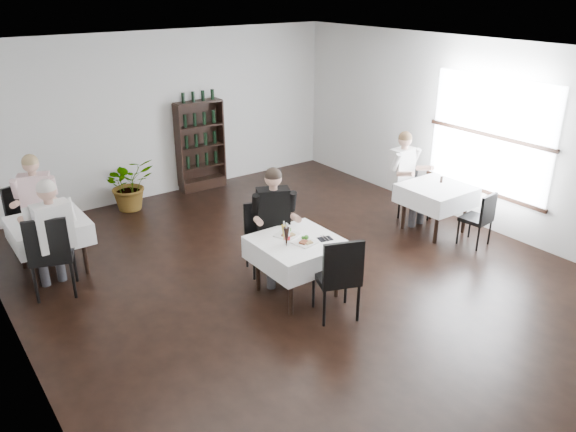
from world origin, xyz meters
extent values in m
plane|color=black|center=(0.00, 0.00, 0.00)|extent=(9.00, 9.00, 0.00)
plane|color=white|center=(0.00, 0.00, 3.00)|extent=(9.00, 9.00, 0.00)
plane|color=silver|center=(0.00, 4.50, 1.50)|extent=(7.00, 0.00, 7.00)
plane|color=silver|center=(-3.50, 0.00, 1.50)|extent=(0.00, 9.00, 9.00)
plane|color=silver|center=(3.50, 0.00, 1.50)|extent=(0.00, 9.00, 9.00)
cube|color=white|center=(3.48, 0.00, 1.55)|extent=(0.03, 2.20, 1.80)
cube|color=black|center=(3.46, 0.00, 0.63)|extent=(0.05, 2.30, 0.06)
cube|color=black|center=(0.60, 4.32, 0.10)|extent=(0.90, 0.28, 0.20)
cylinder|color=black|center=(-0.67, -0.36, 0.35)|extent=(0.06, 0.06, 0.71)
cylinder|color=black|center=(-0.67, 0.36, 0.35)|extent=(0.06, 0.06, 0.71)
cylinder|color=black|center=(0.07, -0.36, 0.35)|extent=(0.06, 0.06, 0.71)
cylinder|color=black|center=(0.07, 0.36, 0.35)|extent=(0.06, 0.06, 0.71)
cube|color=black|center=(-0.30, 0.00, 0.73)|extent=(0.85, 0.85, 0.04)
cube|color=white|center=(-0.30, 0.00, 0.62)|extent=(1.03, 1.03, 0.30)
cylinder|color=black|center=(-3.04, 2.16, 0.35)|extent=(0.06, 0.06, 0.71)
cylinder|color=black|center=(-3.04, 2.84, 0.35)|extent=(0.06, 0.06, 0.71)
cylinder|color=black|center=(-2.36, 2.16, 0.35)|extent=(0.06, 0.06, 0.71)
cylinder|color=black|center=(-2.36, 2.84, 0.35)|extent=(0.06, 0.06, 0.71)
cube|color=black|center=(-2.70, 2.50, 0.73)|extent=(0.80, 0.80, 0.04)
cube|color=white|center=(-2.70, 2.50, 0.62)|extent=(0.98, 0.98, 0.30)
cylinder|color=black|center=(2.36, -0.04, 0.35)|extent=(0.06, 0.06, 0.71)
cylinder|color=black|center=(2.36, 0.64, 0.35)|extent=(0.06, 0.06, 0.71)
cylinder|color=black|center=(3.04, -0.04, 0.35)|extent=(0.06, 0.06, 0.71)
cylinder|color=black|center=(3.04, 0.64, 0.35)|extent=(0.06, 0.06, 0.71)
cube|color=black|center=(2.70, 0.30, 0.73)|extent=(0.80, 0.80, 0.04)
cube|color=white|center=(2.70, 0.30, 0.62)|extent=(0.98, 0.98, 0.30)
imported|color=#23591E|center=(-0.95, 4.10, 0.47)|extent=(0.87, 0.76, 0.94)
cylinder|color=black|center=(-0.56, 0.63, 0.22)|extent=(0.03, 0.03, 0.44)
cylinder|color=black|center=(-0.44, 1.00, 0.22)|extent=(0.03, 0.03, 0.44)
cylinder|color=black|center=(-0.19, 0.52, 0.22)|extent=(0.03, 0.03, 0.44)
cylinder|color=black|center=(-0.07, 0.89, 0.22)|extent=(0.03, 0.03, 0.44)
cube|color=black|center=(-0.31, 0.76, 0.47)|extent=(0.56, 0.56, 0.07)
cube|color=black|center=(-0.25, 0.95, 0.73)|extent=(0.44, 0.18, 0.48)
cylinder|color=black|center=(0.06, -0.55, 0.25)|extent=(0.04, 0.04, 0.49)
cylinder|color=black|center=(-0.09, -0.95, 0.25)|extent=(0.04, 0.04, 0.49)
cylinder|color=black|center=(-0.34, -0.40, 0.25)|extent=(0.04, 0.04, 0.49)
cylinder|color=black|center=(-0.49, -0.79, 0.25)|extent=(0.04, 0.04, 0.49)
cube|color=black|center=(-0.22, -0.67, 0.52)|extent=(0.63, 0.63, 0.07)
cube|color=black|center=(-0.30, -0.88, 0.81)|extent=(0.48, 0.22, 0.53)
cylinder|color=black|center=(-2.89, 2.94, 0.24)|extent=(0.04, 0.04, 0.48)
cylinder|color=black|center=(-3.05, 3.33, 0.24)|extent=(0.04, 0.04, 0.48)
cylinder|color=black|center=(-2.51, 3.10, 0.24)|extent=(0.04, 0.04, 0.48)
cylinder|color=black|center=(-2.66, 3.49, 0.24)|extent=(0.04, 0.04, 0.48)
cube|color=black|center=(-2.78, 3.21, 0.51)|extent=(0.63, 0.63, 0.07)
cube|color=black|center=(-2.86, 3.42, 0.80)|extent=(0.47, 0.23, 0.52)
cylinder|color=black|center=(-2.55, 2.01, 0.26)|extent=(0.04, 0.04, 0.52)
cylinder|color=black|center=(-2.69, 1.59, 0.26)|extent=(0.04, 0.04, 0.52)
cylinder|color=black|center=(-2.97, 2.16, 0.26)|extent=(0.04, 0.04, 0.52)
cylinder|color=black|center=(-3.12, 1.73, 0.26)|extent=(0.04, 0.04, 0.52)
cube|color=black|center=(-2.83, 1.87, 0.55)|extent=(0.65, 0.65, 0.08)
cube|color=black|center=(-2.91, 1.65, 0.85)|extent=(0.51, 0.22, 0.56)
cylinder|color=black|center=(2.60, 0.63, 0.20)|extent=(0.03, 0.03, 0.40)
cylinder|color=black|center=(2.61, 0.98, 0.20)|extent=(0.03, 0.03, 0.40)
cylinder|color=black|center=(2.95, 0.63, 0.20)|extent=(0.03, 0.03, 0.40)
cylinder|color=black|center=(2.96, 0.97, 0.20)|extent=(0.03, 0.03, 0.40)
cube|color=black|center=(2.78, 0.80, 0.43)|extent=(0.41, 0.41, 0.06)
cube|color=black|center=(2.79, 0.99, 0.66)|extent=(0.40, 0.05, 0.44)
cylinder|color=black|center=(2.96, -0.22, 0.20)|extent=(0.03, 0.03, 0.39)
cylinder|color=black|center=(3.00, -0.56, 0.20)|extent=(0.03, 0.03, 0.39)
cylinder|color=black|center=(2.62, -0.26, 0.20)|extent=(0.03, 0.03, 0.39)
cylinder|color=black|center=(2.66, -0.60, 0.20)|extent=(0.03, 0.03, 0.39)
cube|color=black|center=(2.81, -0.41, 0.42)|extent=(0.44, 0.44, 0.06)
cube|color=black|center=(2.83, -0.59, 0.65)|extent=(0.40, 0.09, 0.43)
cube|color=#3A3A41|center=(-0.41, 0.49, 0.60)|extent=(0.32, 0.47, 0.15)
cylinder|color=#3A3A41|center=(-0.49, 0.31, 0.26)|extent=(0.12, 0.12, 0.53)
cube|color=#3A3A41|center=(-0.22, 0.40, 0.60)|extent=(0.32, 0.47, 0.15)
cylinder|color=#3A3A41|center=(-0.30, 0.23, 0.26)|extent=(0.12, 0.12, 0.53)
cube|color=black|center=(-0.23, 0.63, 0.96)|extent=(0.49, 0.39, 0.59)
cylinder|color=tan|center=(-0.58, 0.47, 0.94)|extent=(0.22, 0.34, 0.17)
cylinder|color=tan|center=(-0.13, 0.27, 0.94)|extent=(0.22, 0.34, 0.17)
sphere|color=tan|center=(-0.24, 0.61, 1.41)|extent=(0.23, 0.23, 0.23)
sphere|color=black|center=(-0.24, 0.61, 1.44)|extent=(0.23, 0.23, 0.23)
cube|color=#3A3A41|center=(-2.83, 2.96, 0.60)|extent=(0.29, 0.48, 0.15)
cylinder|color=#3A3A41|center=(-2.90, 2.78, 0.26)|extent=(0.12, 0.12, 0.53)
cube|color=#3A3A41|center=(-2.63, 2.89, 0.60)|extent=(0.29, 0.48, 0.15)
cylinder|color=#3A3A41|center=(-2.69, 2.71, 0.26)|extent=(0.12, 0.12, 0.53)
cube|color=beige|center=(-2.66, 3.12, 0.96)|extent=(0.49, 0.36, 0.59)
cylinder|color=tan|center=(-2.99, 2.93, 0.94)|extent=(0.19, 0.34, 0.17)
cylinder|color=tan|center=(-2.52, 2.76, 0.94)|extent=(0.19, 0.34, 0.17)
sphere|color=tan|center=(-2.67, 3.10, 1.41)|extent=(0.23, 0.23, 0.23)
sphere|color=olive|center=(-2.67, 3.10, 1.45)|extent=(0.23, 0.23, 0.23)
cube|color=#3A3A41|center=(-2.69, 1.96, 0.62)|extent=(0.19, 0.47, 0.15)
cylinder|color=#3A3A41|center=(-2.70, 2.16, 0.27)|extent=(0.12, 0.12, 0.54)
cube|color=#3A3A41|center=(-2.91, 1.95, 0.62)|extent=(0.19, 0.47, 0.15)
cylinder|color=#3A3A41|center=(-2.92, 2.15, 0.27)|extent=(0.12, 0.12, 0.54)
cube|color=silver|center=(-2.78, 1.75, 0.98)|extent=(0.46, 0.27, 0.60)
cylinder|color=tan|center=(-2.55, 2.06, 0.96)|extent=(0.11, 0.35, 0.17)
cylinder|color=tan|center=(-3.06, 2.03, 0.96)|extent=(0.11, 0.35, 0.17)
sphere|color=tan|center=(-2.79, 1.77, 1.44)|extent=(0.23, 0.23, 0.23)
sphere|color=beige|center=(-2.79, 1.77, 1.47)|extent=(0.23, 0.23, 0.23)
cube|color=#3A3A41|center=(2.53, 0.80, 0.59)|extent=(0.17, 0.45, 0.15)
cylinder|color=#3A3A41|center=(2.54, 0.61, 0.26)|extent=(0.12, 0.12, 0.52)
cube|color=#3A3A41|center=(2.74, 0.81, 0.59)|extent=(0.17, 0.45, 0.15)
cylinder|color=#3A3A41|center=(2.75, 0.62, 0.26)|extent=(0.12, 0.12, 0.52)
cube|color=silver|center=(2.63, 1.01, 0.94)|extent=(0.44, 0.26, 0.58)
cylinder|color=tan|center=(2.40, 0.71, 0.92)|extent=(0.10, 0.33, 0.16)
cylinder|color=tan|center=(2.89, 0.73, 0.92)|extent=(0.10, 0.33, 0.16)
sphere|color=tan|center=(2.63, 0.99, 1.39)|extent=(0.22, 0.22, 0.22)
sphere|color=brown|center=(2.63, 0.99, 1.42)|extent=(0.22, 0.22, 0.22)
cube|color=white|center=(-0.33, 0.19, 0.78)|extent=(0.34, 0.34, 0.02)
cube|color=#562718|center=(-0.36, 0.17, 0.80)|extent=(0.13, 0.13, 0.03)
sphere|color=#2E711E|center=(-0.27, 0.23, 0.82)|extent=(0.06, 0.06, 0.06)
cube|color=olive|center=(-0.31, 0.13, 0.80)|extent=(0.10, 0.08, 0.02)
cube|color=white|center=(-0.28, -0.12, 0.78)|extent=(0.30, 0.30, 0.02)
cube|color=#562718|center=(-0.31, -0.14, 0.80)|extent=(0.13, 0.11, 0.02)
sphere|color=#2E711E|center=(-0.22, -0.08, 0.82)|extent=(0.06, 0.06, 0.06)
cube|color=olive|center=(-0.26, -0.18, 0.80)|extent=(0.10, 0.08, 0.02)
cone|color=black|center=(-0.53, -0.09, 0.90)|extent=(0.08, 0.08, 0.26)
cylinder|color=silver|center=(-0.53, -0.09, 1.06)|extent=(0.02, 0.02, 0.07)
cone|color=#B5942E|center=(-0.47, 0.06, 0.88)|extent=(0.07, 0.07, 0.23)
cylinder|color=silver|center=(-0.47, 0.06, 1.02)|extent=(0.02, 0.02, 0.06)
cylinder|color=silver|center=(-0.47, -0.03, 0.88)|extent=(0.07, 0.07, 0.22)
cylinder|color=#AF0A0E|center=(-0.47, -0.03, 0.86)|extent=(0.07, 0.07, 0.06)
cylinder|color=silver|center=(-0.47, -0.03, 1.02)|extent=(0.03, 0.03, 0.06)
cube|color=black|center=(0.00, -0.18, 0.77)|extent=(0.20, 0.17, 0.01)
cylinder|color=silver|center=(-0.01, -0.18, 0.78)|extent=(0.06, 0.19, 0.01)
cylinder|color=silver|center=(0.02, -0.18, 0.78)|extent=(0.05, 0.19, 0.01)
cylinder|color=black|center=(2.89, 0.38, 0.82)|extent=(0.05, 0.05, 0.10)
camera|label=1|loc=(-4.14, -5.12, 3.81)|focal=35.00mm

